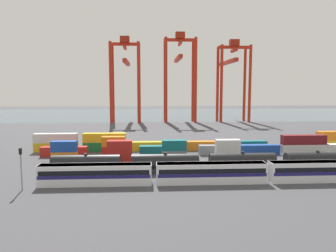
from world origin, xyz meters
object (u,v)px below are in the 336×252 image
signal_mast (21,163)px  shipping_container_19 (105,147)px  freight_tank_row (242,162)px  shipping_container_13 (257,149)px  shipping_container_4 (174,155)px  shipping_container_22 (200,146)px  passenger_train (211,172)px  gantry_crane_central (180,68)px  gantry_crane_west (126,71)px  gantry_crane_east (232,72)px  shipping_container_2 (120,156)px  shipping_container_6 (227,155)px

signal_mast → shipping_container_19: (9.78, 36.39, -3.62)m
freight_tank_row → shipping_container_13: freight_tank_row is taller
shipping_container_4 → shipping_container_22: 16.23m
shipping_container_22 → passenger_train: bearing=-94.9°
shipping_container_13 → gantry_crane_central: bearing=98.1°
signal_mast → gantry_crane_west: (10.21, 121.30, 22.12)m
passenger_train → shipping_container_19: size_ratio=5.35×
shipping_container_4 → shipping_container_13: bearing=16.5°
shipping_container_13 → gantry_crane_central: (-13.00, 91.74, 27.20)m
shipping_container_13 → gantry_crane_east: (15.84, 92.58, 25.60)m
freight_tank_row → shipping_container_2: (-27.31, 11.94, -0.82)m
shipping_container_6 → shipping_container_13: 11.98m
shipping_container_4 → shipping_container_13: 24.26m
shipping_container_4 → gantry_crane_central: 102.84m
shipping_container_6 → gantry_crane_west: size_ratio=0.14×
gantry_crane_west → passenger_train: bearing=-78.5°
gantry_crane_west → gantry_crane_central: gantry_crane_central is taller
passenger_train → shipping_container_22: 33.88m
gantry_crane_west → shipping_container_13: bearing=-65.5°
gantry_crane_west → gantry_crane_central: (28.84, -0.07, 1.46)m
passenger_train → gantry_crane_west: size_ratio=1.45×
shipping_container_19 → gantry_crane_west: 88.73m
signal_mast → gantry_crane_central: 129.52m
passenger_train → shipping_container_4: passenger_train is taller
shipping_container_6 → shipping_container_13: size_ratio=0.50×
shipping_container_6 → signal_mast: bearing=-151.9°
shipping_container_13 → gantry_crane_east: gantry_crane_east is taller
passenger_train → shipping_container_2: bearing=133.7°
freight_tank_row → signal_mast: (-42.62, -10.63, 2.80)m
shipping_container_2 → gantry_crane_central: (23.74, 98.65, 27.20)m
passenger_train → signal_mast: 34.60m
passenger_train → freight_tank_row: bearing=44.1°
signal_mast → shipping_container_22: (37.30, 36.39, -3.62)m
freight_tank_row → shipping_container_4: bearing=139.2°
passenger_train → shipping_container_19: (-24.61, 33.74, -0.84)m
shipping_container_4 → freight_tank_row: bearing=-40.8°
shipping_container_6 → passenger_train: bearing=-111.6°
gantry_crane_central → gantry_crane_east: bearing=1.7°
shipping_container_13 → gantry_crane_central: size_ratio=0.26×
gantry_crane_central → shipping_container_13: bearing=-81.9°
passenger_train → gantry_crane_central: size_ratio=1.38×
freight_tank_row → passenger_train: bearing=-135.9°
shipping_container_19 → gantry_crane_west: (0.43, 84.91, 25.74)m
gantry_crane_east → freight_tank_row: bearing=-102.8°
gantry_crane_west → signal_mast: bearing=-94.8°
freight_tank_row → gantry_crane_east: bearing=77.2°
signal_mast → shipping_container_6: (42.26, 22.57, -3.62)m
freight_tank_row → gantry_crane_west: bearing=106.3°
freight_tank_row → gantry_crane_central: bearing=91.9°
shipping_container_4 → shipping_container_19: size_ratio=0.50×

